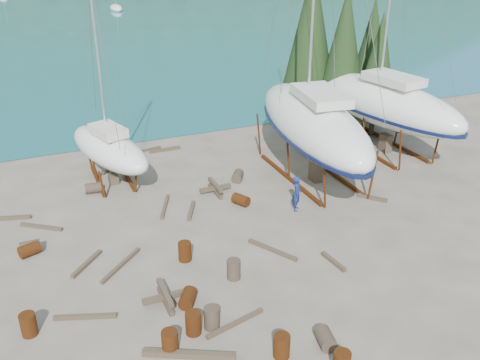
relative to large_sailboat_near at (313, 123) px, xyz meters
name	(u,v)px	position (x,y,z in m)	size (l,w,h in m)	color
ground	(247,247)	(-6.53, -5.65, -3.34)	(600.00, 600.00, 0.00)	#565044
cypress_near_right	(344,49)	(5.97, 6.35, 2.45)	(3.60, 3.60, 10.00)	black
cypress_mid_right	(378,66)	(7.47, 4.35, 1.58)	(3.06, 3.06, 8.50)	black
cypress_back_left	(311,33)	(4.47, 8.35, 3.32)	(4.14, 4.14, 11.50)	black
cypress_far_right	(371,51)	(8.97, 7.35, 1.87)	(3.24, 3.24, 9.00)	black
moored_boat_mid	(116,8)	(3.47, 74.35, -2.95)	(2.00, 5.00, 6.05)	white
large_sailboat_near	(313,123)	(0.00, 0.00, 0.00)	(5.66, 13.59, 20.75)	white
large_sailboat_far	(384,102)	(6.47, 2.05, -0.17)	(5.65, 12.72, 19.42)	white
small_sailboat_shore	(109,148)	(-10.81, 4.05, -1.34)	(4.53, 7.95, 12.12)	white
worker	(297,193)	(-2.72, -3.34, -2.39)	(0.69, 0.45, 1.89)	navy
drum_0	(28,325)	(-16.07, -7.87, -2.90)	(0.58, 0.58, 0.88)	#5C310F
drum_1	(326,339)	(-6.58, -12.54, -3.05)	(0.58, 0.58, 0.88)	#2D2823
drum_2	(29,250)	(-15.73, -2.43, -3.05)	(0.58, 0.58, 0.88)	#5C310F
drum_3	(282,346)	(-8.24, -12.40, -2.90)	(0.58, 0.58, 0.88)	#5C310F
drum_6	(241,200)	(-5.15, -1.71, -3.05)	(0.58, 0.58, 0.88)	#5C310F
drum_9	(93,188)	(-12.08, 2.81, -3.05)	(0.58, 0.58, 0.88)	#2D2823
drum_10	(193,323)	(-10.63, -10.12, -2.90)	(0.58, 0.58, 0.88)	#5C310F
drum_11	(238,176)	(-4.15, 1.12, -3.05)	(0.58, 0.58, 0.88)	#2D2823
drum_12	(188,298)	(-10.31, -8.50, -3.05)	(0.58, 0.58, 0.88)	#5C310F
drum_13	(170,342)	(-11.67, -10.72, -2.90)	(0.58, 0.58, 0.88)	#5C310F
drum_14	(185,251)	(-9.46, -5.51, -2.90)	(0.58, 0.58, 0.88)	#5C310F
drum_15	(30,247)	(-15.68, -2.20, -3.05)	(0.58, 0.58, 0.88)	#2D2823
drum_16	(212,318)	(-9.91, -10.11, -2.90)	(0.58, 0.58, 0.88)	#2D2823
drum_17	(234,269)	(-8.01, -7.61, -2.90)	(0.58, 0.58, 0.88)	#2D2823
timber_0	(112,167)	(-10.48, 5.75, -3.27)	(0.14, 2.23, 0.14)	brown
timber_1	(372,198)	(1.61, -3.95, -3.24)	(0.19, 1.60, 0.19)	brown
timber_2	(8,218)	(-16.55, 1.42, -3.24)	(0.19, 2.22, 0.19)	brown
timber_3	(235,323)	(-9.07, -10.32, -3.26)	(0.15, 2.56, 0.15)	brown
timber_4	(87,264)	(-13.53, -4.24, -3.25)	(0.17, 2.11, 0.17)	brown
timber_5	(272,250)	(-5.62, -6.41, -3.26)	(0.16, 2.63, 0.16)	brown
timber_6	(165,150)	(-6.77, 7.15, -3.24)	(0.19, 2.05, 0.19)	brown
timber_7	(334,261)	(-3.58, -8.31, -3.25)	(0.17, 1.57, 0.17)	brown
timber_8	(191,211)	(-7.83, -1.46, -3.24)	(0.19, 1.91, 0.19)	brown
timber_9	(146,150)	(-7.96, 7.61, -3.26)	(0.15, 2.12, 0.15)	brown
timber_10	(165,207)	(-8.95, -0.49, -3.26)	(0.16, 2.51, 0.16)	brown
timber_11	(121,265)	(-12.18, -4.92, -3.26)	(0.15, 2.79, 0.15)	brown
timber_12	(85,317)	(-14.12, -7.78, -3.25)	(0.17, 2.35, 0.17)	brown
timber_16	(189,355)	(-11.17, -11.22, -3.22)	(0.23, 3.22, 0.23)	brown
timber_17	(41,227)	(-15.07, -0.13, -3.26)	(0.16, 2.24, 0.16)	brown
timber_pile_fore	(165,297)	(-11.09, -8.07, -3.04)	(1.80, 1.80, 0.60)	brown
timber_pile_aft	(215,188)	(-5.90, 0.13, -3.04)	(1.80, 1.80, 0.60)	brown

